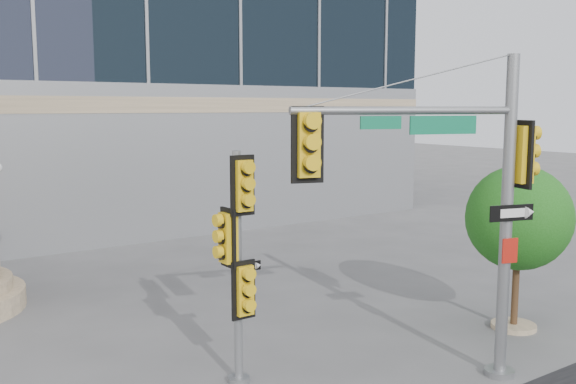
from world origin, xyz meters
TOP-DOWN VIEW (x-y plane):
  - ground at (0.00, 0.00)m, footprint 120.00×120.00m
  - main_signal_pole at (1.46, -1.19)m, footprint 4.58×1.75m
  - secondary_signal_pole at (-1.81, 1.01)m, footprint 0.74×0.55m
  - street_tree at (5.04, -0.00)m, footprint 2.45×2.39m

SIDE VIEW (x-z plane):
  - ground at x=0.00m, z-range 0.00..0.00m
  - street_tree at x=5.04m, z-range 0.60..4.41m
  - secondary_signal_pole at x=-1.81m, z-range 0.38..4.72m
  - main_signal_pole at x=1.46m, z-range 0.73..6.80m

